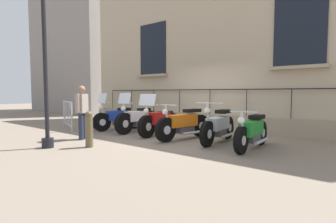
{
  "coord_description": "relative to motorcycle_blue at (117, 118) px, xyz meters",
  "views": [
    {
      "loc": [
        6.52,
        5.0,
        1.36
      ],
      "look_at": [
        0.44,
        0.0,
        0.8
      ],
      "focal_mm": 28.17,
      "sensor_mm": 36.0,
      "label": 1
    }
  ],
  "objects": [
    {
      "name": "crowd_barrier",
      "position": [
        0.94,
        -1.79,
        0.13
      ],
      "size": [
        0.7,
        1.74,
        1.05
      ],
      "color": "#B7B7BF",
      "rests_on": "ground_plane"
    },
    {
      "name": "motorcycle_silver",
      "position": [
        -0.18,
        4.03,
        0.01
      ],
      "size": [
        2.1,
        0.72,
        1.12
      ],
      "color": "black",
      "rests_on": "ground_plane"
    },
    {
      "name": "motorcycle_green",
      "position": [
        0.06,
        5.08,
        -0.01
      ],
      "size": [
        2.0,
        0.63,
        0.95
      ],
      "color": "black",
      "rests_on": "ground_plane"
    },
    {
      "name": "motorcycle_red",
      "position": [
        -0.08,
        1.97,
        0.02
      ],
      "size": [
        1.98,
        0.73,
        1.32
      ],
      "color": "black",
      "rests_on": "ground_plane"
    },
    {
      "name": "building_facade",
      "position": [
        -2.71,
        2.51,
        2.63
      ],
      "size": [
        0.82,
        13.47,
        6.28
      ],
      "color": "tan",
      "rests_on": "ground_plane"
    },
    {
      "name": "motorcycle_white",
      "position": [
        -0.12,
        0.94,
        0.01
      ],
      "size": [
        2.1,
        0.6,
        1.36
      ],
      "color": "black",
      "rests_on": "ground_plane"
    },
    {
      "name": "bollard",
      "position": [
        2.44,
        1.85,
        0.03
      ],
      "size": [
        0.19,
        0.19,
        0.91
      ],
      "color": "brown",
      "rests_on": "ground_plane"
    },
    {
      "name": "ground_plane",
      "position": [
        -0.29,
        2.51,
        -0.43
      ],
      "size": [
        60.0,
        60.0,
        0.0
      ],
      "primitive_type": "plane",
      "color": "gray"
    },
    {
      "name": "motorcycle_orange",
      "position": [
        0.02,
        3.01,
        0.01
      ],
      "size": [
        2.11,
        0.71,
        1.04
      ],
      "color": "black",
      "rests_on": "ground_plane"
    },
    {
      "name": "motorcycle_blue",
      "position": [
        0.0,
        0.0,
        0.0
      ],
      "size": [
        1.93,
        0.77,
        1.35
      ],
      "color": "black",
      "rests_on": "ground_plane"
    },
    {
      "name": "distant_building",
      "position": [
        -4.58,
        -9.72,
        5.03
      ],
      "size": [
        3.51,
        7.87,
        10.91
      ],
      "color": "gray",
      "rests_on": "ground_plane"
    },
    {
      "name": "pedestrian_standing",
      "position": [
        1.92,
        0.74,
        0.45
      ],
      "size": [
        0.48,
        0.36,
        1.57
      ],
      "color": "#23283D",
      "rests_on": "ground_plane"
    }
  ]
}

